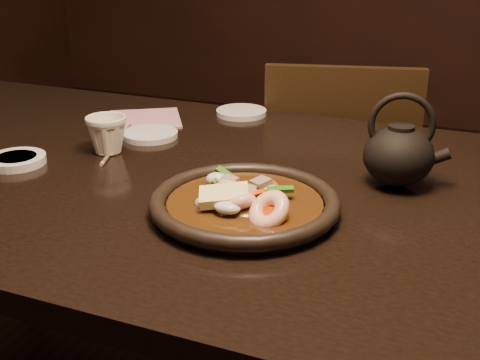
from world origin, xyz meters
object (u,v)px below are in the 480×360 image
at_px(teapot, 399,152).
at_px(plate, 245,204).
at_px(tea_cup, 107,134).
at_px(table, 158,203).
at_px(chair, 336,196).

bearing_deg(teapot, plate, -146.17).
bearing_deg(tea_cup, teapot, 4.79).
bearing_deg(table, tea_cup, 166.18).
bearing_deg(chair, table, 56.58).
distance_m(table, teapot, 0.47).
height_order(table, tea_cup, tea_cup).
distance_m(table, tea_cup, 0.18).
bearing_deg(chair, plate, 77.42).
relative_size(chair, tea_cup, 10.51).
relative_size(chair, teapot, 5.24).
height_order(table, teapot, teapot).
height_order(plate, tea_cup, tea_cup).
height_order(tea_cup, teapot, teapot).
xyz_separation_m(tea_cup, teapot, (0.57, 0.05, 0.02)).
xyz_separation_m(plate, teapot, (0.21, 0.21, 0.05)).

